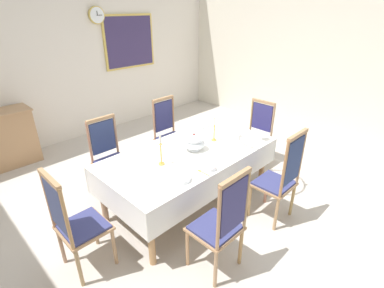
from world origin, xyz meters
name	(u,v)px	position (x,y,z in m)	size (l,w,h in m)	color
ground	(183,198)	(0.00, 0.00, -0.02)	(6.79, 5.90, 0.04)	#BDB5AC
back_wall	(64,44)	(0.00, 2.99, 1.76)	(6.79, 0.08, 3.52)	silver
right_wall	(315,41)	(3.44, 0.00, 1.76)	(0.08, 5.90, 3.52)	silver
dining_table	(190,157)	(0.00, -0.13, 0.68)	(2.16, 1.11, 0.75)	#A97C4F
tablecloth	(190,157)	(0.00, -0.13, 0.67)	(2.18, 1.13, 0.33)	white
chair_south_a	(221,223)	(-0.56, -1.09, 0.57)	(0.44, 0.42, 1.13)	tan
chair_north_a	(110,156)	(-0.56, 0.82, 0.54)	(0.44, 0.42, 1.06)	#9E7651
chair_south_b	(280,177)	(0.50, -1.10, 0.58)	(0.44, 0.42, 1.17)	#A07C50
chair_north_b	(169,132)	(0.50, 0.83, 0.56)	(0.44, 0.42, 1.10)	tan
chair_head_west	(75,222)	(-1.49, -0.13, 0.56)	(0.42, 0.44, 1.11)	#A07E59
chair_head_east	(256,133)	(1.48, -0.13, 0.54)	(0.42, 0.44, 1.04)	#AC7855
soup_tureen	(194,142)	(0.07, -0.13, 0.86)	(0.27, 0.27, 0.22)	white
candlestick_west	(161,152)	(-0.45, -0.13, 0.90)	(0.07, 0.07, 0.37)	gold
candlestick_east	(214,132)	(0.45, -0.13, 0.88)	(0.07, 0.07, 0.32)	gold
bowl_near_left	(198,127)	(0.61, 0.32, 0.77)	(0.18, 0.18, 0.04)	white
bowl_near_right	(209,167)	(-0.15, -0.58, 0.77)	(0.15, 0.15, 0.04)	white
bowl_far_left	(181,178)	(-0.52, -0.53, 0.77)	(0.20, 0.20, 0.04)	white
spoon_primary	(202,125)	(0.73, 0.34, 0.76)	(0.06, 0.17, 0.01)	gold
spoon_secondary	(201,171)	(-0.26, -0.56, 0.76)	(0.03, 0.18, 0.01)	gold
mounted_clock	(97,15)	(0.65, 2.92, 2.20)	(0.30, 0.06, 0.30)	#D1B251
framed_painting	(130,42)	(1.31, 2.93, 1.70)	(1.17, 0.05, 1.04)	#D1B251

